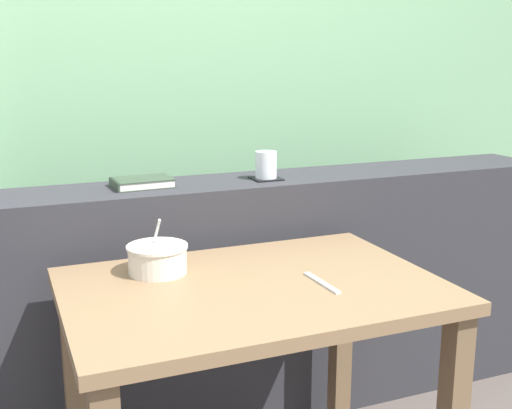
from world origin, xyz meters
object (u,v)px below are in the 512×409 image
Objects in this scene: coaster_square at (266,179)px; closed_book at (142,182)px; juice_glass at (266,166)px; soup_bowl at (158,259)px; fork_utensil at (322,283)px; breakfast_table at (253,328)px.

closed_book is (-0.43, 0.04, 0.01)m from coaster_square.
juice_glass reaches higher than coaster_square.
soup_bowl is 0.46m from fork_utensil.
soup_bowl is (-0.48, -0.36, -0.13)m from coaster_square.
coaster_square is at bearing 0.00° from juice_glass.
fork_utensil is (-0.10, -0.61, -0.21)m from juice_glass.
coaster_square is 0.59× the size of fork_utensil.
closed_book is at bearing 175.18° from juice_glass.
fork_utensil is at bearing -99.12° from juice_glass.
coaster_square is at bearing -4.82° from closed_book.
closed_book is at bearing 114.87° from fork_utensil.
fork_utensil is at bearing -99.12° from coaster_square.
closed_book is at bearing 175.18° from coaster_square.
breakfast_table is 0.68m from closed_book.
juice_glass reaches higher than soup_bowl.
closed_book reaches higher than fork_utensil.
closed_book is 0.75m from fork_utensil.
coaster_square is at bearing 63.67° from breakfast_table.
fork_utensil is at bearing -21.58° from breakfast_table.
coaster_square is 0.59× the size of soup_bowl.
fork_utensil is (0.38, -0.25, -0.04)m from soup_bowl.
soup_bowl is at bearing -143.38° from juice_glass.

